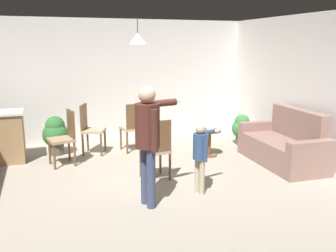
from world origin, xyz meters
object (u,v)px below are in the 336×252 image
potted_plant_corner (242,128)px  potted_plant_by_wall (56,133)px  person_child (201,151)px  dining_chair_centre_back (133,125)px  dining_chair_by_counter (65,136)px  dining_chair_spare (90,127)px  couch_floral (284,146)px  spare_remote_on_table (210,128)px  dining_chair_near_wall (157,147)px  person_adult (148,133)px  side_table_by_couch (210,140)px

potted_plant_corner → potted_plant_by_wall: (-3.88, 0.51, 0.06)m
person_child → potted_plant_by_wall: size_ratio=1.35×
dining_chair_centre_back → potted_plant_by_wall: (-1.51, 0.29, -0.12)m
dining_chair_by_counter → dining_chair_spare: bearing=-53.5°
person_child → potted_plant_by_wall: bearing=-159.6°
potted_plant_by_wall → couch_floral: bearing=-26.3°
dining_chair_centre_back → dining_chair_spare: (-0.85, 0.13, 0.00)m
potted_plant_by_wall → spare_remote_on_table: potted_plant_by_wall is taller
dining_chair_near_wall → person_child: bearing=-67.0°
person_child → dining_chair_by_counter: 2.68m
dining_chair_spare → potted_plant_by_wall: (-0.65, 0.16, -0.12)m
person_adult → potted_plant_corner: 3.73m
dining_chair_centre_back → spare_remote_on_table: size_ratio=7.69×
dining_chair_near_wall → side_table_by_couch: bearing=26.8°
person_child → dining_chair_spare: person_child is taller
side_table_by_couch → potted_plant_by_wall: potted_plant_by_wall is taller
dining_chair_centre_back → dining_chair_spare: same height
couch_floral → person_child: (-2.03, -0.79, 0.32)m
dining_chair_spare → couch_floral: bearing=83.1°
side_table_by_couch → potted_plant_corner: potted_plant_corner is taller
person_child → dining_chair_centre_back: (-0.40, 2.45, -0.11)m
side_table_by_couch → dining_chair_spare: (-2.19, 0.91, 0.22)m
dining_chair_by_counter → dining_chair_near_wall: 1.85m
person_adult → dining_chair_spare: bearing=176.8°
couch_floral → person_adult: size_ratio=1.12×
spare_remote_on_table → dining_chair_centre_back: bearing=151.7°
potted_plant_corner → potted_plant_by_wall: 3.91m
person_adult → dining_chair_by_counter: size_ratio=1.63×
dining_chair_centre_back → spare_remote_on_table: bearing=-37.1°
person_adult → dining_chair_centre_back: 2.69m
dining_chair_by_counter → potted_plant_by_wall: (-0.14, 0.73, -0.12)m
dining_chair_spare → spare_remote_on_table: 2.38m
person_child → dining_chair_near_wall: bearing=-163.9°
potted_plant_corner → spare_remote_on_table: size_ratio=5.13×
person_adult → person_child: bearing=88.9°
couch_floral → spare_remote_on_table: couch_floral is taller
person_child → dining_chair_spare: 2.87m
dining_chair_by_counter → dining_chair_spare: same height
side_table_by_couch → dining_chair_centre_back: (-1.33, 0.78, 0.22)m
person_adult → dining_chair_near_wall: size_ratio=1.63×
dining_chair_spare → potted_plant_corner: size_ratio=1.50×
couch_floral → potted_plant_by_wall: 4.40m
dining_chair_centre_back → spare_remote_on_table: (1.37, -0.74, -0.01)m
dining_chair_near_wall → potted_plant_by_wall: dining_chair_near_wall is taller
person_child → dining_chair_near_wall: (-0.43, 0.73, -0.11)m
dining_chair_spare → potted_plant_corner: bearing=105.5°
potted_plant_corner → potted_plant_by_wall: potted_plant_by_wall is taller
dining_chair_near_wall → potted_plant_by_wall: (-1.48, 2.01, -0.12)m
person_adult → dining_chair_spare: person_adult is taller
dining_chair_spare → potted_plant_by_wall: dining_chair_spare is taller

